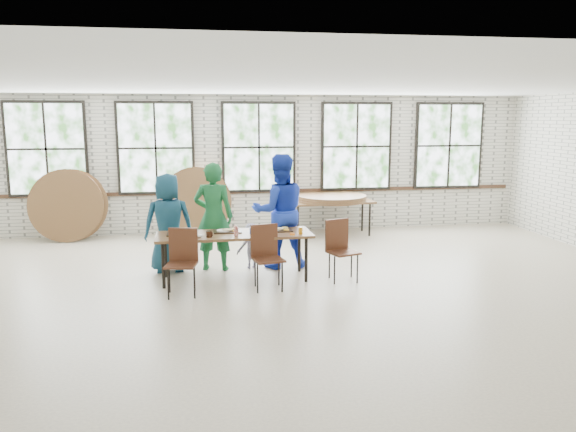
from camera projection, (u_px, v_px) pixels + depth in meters
name	position (u px, v px, depth m)	size (l,w,h in m)	color
room	(259.00, 149.00, 12.25)	(12.00, 12.00, 12.00)	beige
dining_table	(234.00, 237.00, 8.72)	(2.41, 0.84, 0.74)	brown
chair_near_left	(182.00, 256.00, 8.04)	(0.49, 0.48, 0.95)	#4F2A1A
chair_near_right	(266.00, 251.00, 8.32)	(0.49, 0.48, 0.95)	#4F2A1A
chair_spare	(340.00, 244.00, 8.76)	(0.53, 0.52, 0.95)	#4F2A1A
adult_teal	(168.00, 223.00, 9.17)	(0.80, 0.52, 1.63)	navy
adult_green	(214.00, 217.00, 9.27)	(0.66, 0.43, 1.80)	#1A6332
toddler	(251.00, 246.00, 9.45)	(0.49, 0.28, 0.76)	#201748
adult_blue	(279.00, 211.00, 9.43)	(0.93, 0.73, 1.92)	#1A37BA
storage_table	(331.00, 203.00, 12.10)	(1.85, 0.89, 0.74)	brown
tabletop_clutter	(239.00, 232.00, 8.70)	(2.07, 0.60, 0.11)	black
round_tops_stacked	(331.00, 198.00, 12.08)	(1.50, 1.50, 0.13)	brown
round_tops_leaning	(112.00, 205.00, 11.61)	(4.13, 0.46, 1.49)	brown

